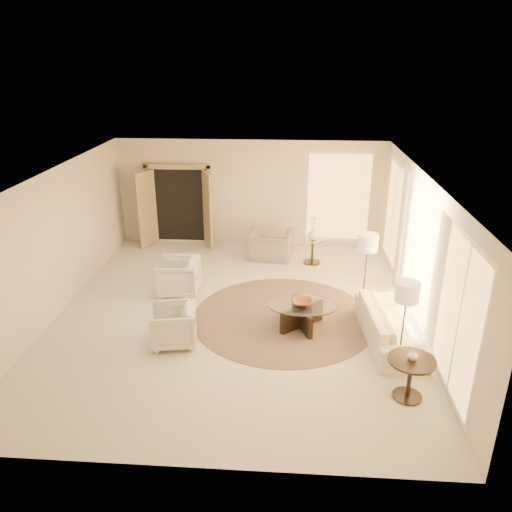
# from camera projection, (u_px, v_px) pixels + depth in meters

# --- Properties ---
(room) EXTENTS (7.04, 8.04, 2.83)m
(room) POSITION_uv_depth(u_px,v_px,m) (233.00, 249.00, 9.43)
(room) COLOR beige
(room) RESTS_ON ground
(windows_right) EXTENTS (0.10, 6.40, 2.40)m
(windows_right) POSITION_uv_depth(u_px,v_px,m) (417.00, 254.00, 9.32)
(windows_right) COLOR #FFBC66
(windows_right) RESTS_ON room
(window_back_corner) EXTENTS (1.70, 0.10, 2.40)m
(window_back_corner) POSITION_uv_depth(u_px,v_px,m) (338.00, 198.00, 12.95)
(window_back_corner) COLOR #FFBC66
(window_back_corner) RESTS_ON room
(curtains_right) EXTENTS (0.06, 5.20, 2.60)m
(curtains_right) POSITION_uv_depth(u_px,v_px,m) (405.00, 240.00, 10.17)
(curtains_right) COLOR beige
(curtains_right) RESTS_ON room
(french_doors) EXTENTS (1.95, 0.66, 2.16)m
(french_doors) POSITION_uv_depth(u_px,v_px,m) (179.00, 206.00, 13.21)
(french_doors) COLOR tan
(french_doors) RESTS_ON room
(area_rug) EXTENTS (4.25, 4.25, 0.01)m
(area_rug) POSITION_uv_depth(u_px,v_px,m) (283.00, 317.00, 9.84)
(area_rug) COLOR #3F2C23
(area_rug) RESTS_ON room
(sofa) EXTENTS (1.03, 2.24, 0.64)m
(sofa) POSITION_uv_depth(u_px,v_px,m) (390.00, 325.00, 8.93)
(sofa) COLOR silver
(sofa) RESTS_ON room
(armchair_left) EXTENTS (0.81, 0.86, 0.86)m
(armchair_left) POSITION_uv_depth(u_px,v_px,m) (178.00, 275.00, 10.67)
(armchair_left) COLOR silver
(armchair_left) RESTS_ON room
(armchair_right) EXTENTS (0.84, 0.88, 0.79)m
(armchair_right) POSITION_uv_depth(u_px,v_px,m) (173.00, 324.00, 8.82)
(armchair_right) COLOR silver
(armchair_right) RESTS_ON room
(accent_chair) EXTENTS (1.15, 0.82, 0.94)m
(accent_chair) POSITION_uv_depth(u_px,v_px,m) (270.00, 241.00, 12.49)
(accent_chair) COLOR gray
(accent_chair) RESTS_ON room
(coffee_table) EXTENTS (1.62, 1.62, 0.48)m
(coffee_table) POSITION_uv_depth(u_px,v_px,m) (302.00, 313.00, 9.38)
(coffee_table) COLOR black
(coffee_table) RESTS_ON room
(end_table) EXTENTS (0.71, 0.71, 0.67)m
(end_table) POSITION_uv_depth(u_px,v_px,m) (410.00, 372.00, 7.39)
(end_table) COLOR black
(end_table) RESTS_ON room
(side_table) EXTENTS (0.54, 0.54, 0.63)m
(side_table) POSITION_uv_depth(u_px,v_px,m) (312.00, 248.00, 12.25)
(side_table) COLOR #31291A
(side_table) RESTS_ON room
(floor_lamp_near) EXTENTS (0.39, 0.39, 1.61)m
(floor_lamp_near) POSITION_uv_depth(u_px,v_px,m) (368.00, 246.00, 9.65)
(floor_lamp_near) COLOR #31291A
(floor_lamp_near) RESTS_ON room
(floor_lamp_far) EXTENTS (0.38, 0.38, 1.57)m
(floor_lamp_far) POSITION_uv_depth(u_px,v_px,m) (407.00, 296.00, 7.75)
(floor_lamp_far) COLOR #31291A
(floor_lamp_far) RESTS_ON room
(bowl) EXTENTS (0.38, 0.38, 0.09)m
(bowl) POSITION_uv_depth(u_px,v_px,m) (302.00, 303.00, 9.29)
(bowl) COLOR brown
(bowl) RESTS_ON coffee_table
(end_vase) EXTENTS (0.16, 0.16, 0.16)m
(end_vase) POSITION_uv_depth(u_px,v_px,m) (413.00, 355.00, 7.28)
(end_vase) COLOR white
(end_vase) RESTS_ON end_table
(side_vase) EXTENTS (0.31, 0.31, 0.28)m
(side_vase) POSITION_uv_depth(u_px,v_px,m) (313.00, 234.00, 12.11)
(side_vase) COLOR white
(side_vase) RESTS_ON side_table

